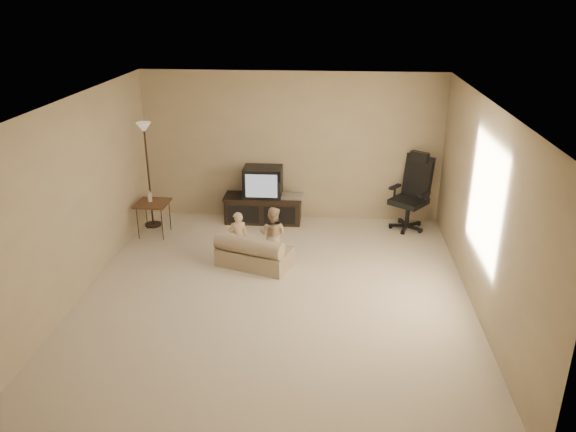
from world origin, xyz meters
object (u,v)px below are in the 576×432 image
at_px(office_chair, 411,202).
at_px(side_table, 152,203).
at_px(child_sofa, 253,253).
at_px(tv_stand, 263,199).
at_px(toddler_right, 273,235).
at_px(toddler_left, 238,237).
at_px(floor_lamp, 146,152).

relative_size(office_chair, side_table, 1.70).
relative_size(side_table, child_sofa, 0.65).
relative_size(tv_stand, toddler_right, 1.60).
distance_m(office_chair, toddler_left, 3.03).
bearing_deg(toddler_left, child_sofa, 137.12).
xyz_separation_m(floor_lamp, toddler_right, (2.17, -1.18, -0.86)).
bearing_deg(side_table, floor_lamp, 111.98).
height_order(floor_lamp, child_sofa, floor_lamp).
bearing_deg(toddler_left, toddler_right, 171.59).
distance_m(side_table, toddler_right, 2.18).
bearing_deg(tv_stand, floor_lamp, -169.79).
bearing_deg(toddler_right, child_sofa, 49.78).
height_order(floor_lamp, toddler_left, floor_lamp).
relative_size(tv_stand, side_table, 1.79).
bearing_deg(child_sofa, floor_lamp, 163.26).
relative_size(office_chair, floor_lamp, 0.72).
relative_size(tv_stand, child_sofa, 1.17).
bearing_deg(toddler_right, toddler_left, 22.19).
bearing_deg(office_chair, child_sofa, -108.59).
height_order(child_sofa, toddler_left, toddler_left).
bearing_deg(tv_stand, office_chair, -2.10).
height_order(child_sofa, toddler_right, toddler_right).
xyz_separation_m(tv_stand, toddler_right, (0.33, -1.52, 0.02)).
height_order(tv_stand, side_table, tv_stand).
relative_size(tv_stand, floor_lamp, 0.77).
height_order(tv_stand, floor_lamp, floor_lamp).
bearing_deg(side_table, tv_stand, 22.48).
xyz_separation_m(child_sofa, toddler_left, (-0.23, 0.12, 0.19)).
relative_size(side_table, toddler_right, 0.89).
height_order(side_table, toddler_left, toddler_left).
relative_size(tv_stand, office_chair, 1.06).
relative_size(child_sofa, toddler_left, 1.47).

